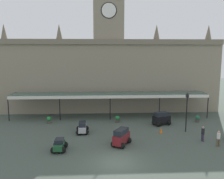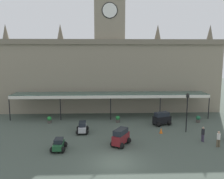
{
  "view_description": "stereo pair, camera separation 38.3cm",
  "coord_description": "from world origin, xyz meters",
  "px_view_note": "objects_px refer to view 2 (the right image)",
  "views": [
    {
      "loc": [
        -1.38,
        -19.58,
        9.52
      ],
      "look_at": [
        0.0,
        8.32,
        5.26
      ],
      "focal_mm": 38.03,
      "sensor_mm": 36.0,
      "label": 1
    },
    {
      "loc": [
        -1.0,
        -19.59,
        9.52
      ],
      "look_at": [
        0.0,
        8.32,
        5.26
      ],
      "focal_mm": 38.03,
      "sensor_mm": 36.0,
      "label": 2
    }
  ],
  "objects_px": {
    "car_maroon_van": "(121,138)",
    "planter_forecourt_centre": "(49,120)",
    "pedestrian_crossing_forecourt": "(219,138)",
    "car_green_sedan": "(59,145)",
    "planter_by_canopy": "(198,119)",
    "car_black_van": "(162,119)",
    "victorian_lamppost": "(187,108)",
    "pedestrian_beside_cars": "(203,134)",
    "planter_near_kerb": "(118,119)",
    "car_silver_estate": "(82,128)",
    "traffic_cone": "(161,131)"
  },
  "relations": [
    {
      "from": "car_green_sedan",
      "to": "planter_by_canopy",
      "type": "height_order",
      "value": "car_green_sedan"
    },
    {
      "from": "car_green_sedan",
      "to": "pedestrian_crossing_forecourt",
      "type": "xyz_separation_m",
      "value": [
        16.22,
        0.24,
        0.41
      ]
    },
    {
      "from": "car_green_sedan",
      "to": "planter_by_canopy",
      "type": "xyz_separation_m",
      "value": [
        17.63,
        8.97,
        -0.01
      ]
    },
    {
      "from": "car_black_van",
      "to": "planter_by_canopy",
      "type": "relative_size",
      "value": 2.69
    },
    {
      "from": "car_black_van",
      "to": "planter_near_kerb",
      "type": "relative_size",
      "value": 2.69
    },
    {
      "from": "victorian_lamppost",
      "to": "car_green_sedan",
      "type": "bearing_deg",
      "value": -161.06
    },
    {
      "from": "car_silver_estate",
      "to": "planter_forecourt_centre",
      "type": "distance_m",
      "value": 6.37
    },
    {
      "from": "pedestrian_beside_cars",
      "to": "traffic_cone",
      "type": "height_order",
      "value": "pedestrian_beside_cars"
    },
    {
      "from": "car_green_sedan",
      "to": "traffic_cone",
      "type": "xyz_separation_m",
      "value": [
        11.38,
        4.64,
        -0.18
      ]
    },
    {
      "from": "car_black_van",
      "to": "traffic_cone",
      "type": "distance_m",
      "value": 3.44
    },
    {
      "from": "planter_near_kerb",
      "to": "planter_forecourt_centre",
      "type": "bearing_deg",
      "value": -179.98
    },
    {
      "from": "planter_near_kerb",
      "to": "planter_forecourt_centre",
      "type": "height_order",
      "value": "same"
    },
    {
      "from": "pedestrian_crossing_forecourt",
      "to": "traffic_cone",
      "type": "distance_m",
      "value": 6.57
    },
    {
      "from": "car_maroon_van",
      "to": "pedestrian_beside_cars",
      "type": "distance_m",
      "value": 9.02
    },
    {
      "from": "car_silver_estate",
      "to": "pedestrian_beside_cars",
      "type": "height_order",
      "value": "pedestrian_beside_cars"
    },
    {
      "from": "planter_by_canopy",
      "to": "car_maroon_van",
      "type": "bearing_deg",
      "value": -145.25
    },
    {
      "from": "car_green_sedan",
      "to": "planter_by_canopy",
      "type": "distance_m",
      "value": 19.78
    },
    {
      "from": "car_green_sedan",
      "to": "victorian_lamppost",
      "type": "relative_size",
      "value": 0.43
    },
    {
      "from": "car_maroon_van",
      "to": "planter_near_kerb",
      "type": "distance_m",
      "value": 8.27
    },
    {
      "from": "pedestrian_crossing_forecourt",
      "to": "victorian_lamppost",
      "type": "relative_size",
      "value": 0.34
    },
    {
      "from": "pedestrian_beside_cars",
      "to": "car_black_van",
      "type": "bearing_deg",
      "value": 115.75
    },
    {
      "from": "car_green_sedan",
      "to": "pedestrian_beside_cars",
      "type": "relative_size",
      "value": 1.23
    },
    {
      "from": "car_silver_estate",
      "to": "car_black_van",
      "type": "height_order",
      "value": "car_black_van"
    },
    {
      "from": "victorian_lamppost",
      "to": "pedestrian_beside_cars",
      "type": "bearing_deg",
      "value": -77.8
    },
    {
      "from": "pedestrian_crossing_forecourt",
      "to": "planter_forecourt_centre",
      "type": "relative_size",
      "value": 1.74
    },
    {
      "from": "car_maroon_van",
      "to": "pedestrian_crossing_forecourt",
      "type": "distance_m",
      "value": 10.01
    },
    {
      "from": "pedestrian_beside_cars",
      "to": "planter_near_kerb",
      "type": "relative_size",
      "value": 1.74
    },
    {
      "from": "car_maroon_van",
      "to": "traffic_cone",
      "type": "relative_size",
      "value": 4.04
    },
    {
      "from": "planter_near_kerb",
      "to": "planter_forecourt_centre",
      "type": "distance_m",
      "value": 9.44
    },
    {
      "from": "car_silver_estate",
      "to": "planter_by_canopy",
      "type": "relative_size",
      "value": 2.38
    },
    {
      "from": "victorian_lamppost",
      "to": "car_maroon_van",
      "type": "bearing_deg",
      "value": -154.7
    },
    {
      "from": "car_maroon_van",
      "to": "car_black_van",
      "type": "height_order",
      "value": "same"
    },
    {
      "from": "planter_forecourt_centre",
      "to": "planter_by_canopy",
      "type": "bearing_deg",
      "value": -1.01
    },
    {
      "from": "pedestrian_crossing_forecourt",
      "to": "victorian_lamppost",
      "type": "height_order",
      "value": "victorian_lamppost"
    },
    {
      "from": "car_silver_estate",
      "to": "traffic_cone",
      "type": "distance_m",
      "value": 9.52
    },
    {
      "from": "car_black_van",
      "to": "traffic_cone",
      "type": "height_order",
      "value": "car_black_van"
    },
    {
      "from": "victorian_lamppost",
      "to": "planter_near_kerb",
      "type": "height_order",
      "value": "victorian_lamppost"
    },
    {
      "from": "car_maroon_van",
      "to": "planter_forecourt_centre",
      "type": "height_order",
      "value": "car_maroon_van"
    },
    {
      "from": "car_green_sedan",
      "to": "victorian_lamppost",
      "type": "bearing_deg",
      "value": 18.94
    },
    {
      "from": "pedestrian_crossing_forecourt",
      "to": "pedestrian_beside_cars",
      "type": "xyz_separation_m",
      "value": [
        -0.98,
        1.51,
        0.0
      ]
    },
    {
      "from": "car_maroon_van",
      "to": "traffic_cone",
      "type": "bearing_deg",
      "value": 34.8
    },
    {
      "from": "planter_near_kerb",
      "to": "planter_by_canopy",
      "type": "bearing_deg",
      "value": -1.87
    },
    {
      "from": "car_maroon_van",
      "to": "planter_forecourt_centre",
      "type": "distance_m",
      "value": 12.41
    },
    {
      "from": "car_black_van",
      "to": "planter_by_canopy",
      "type": "distance_m",
      "value": 5.48
    },
    {
      "from": "victorian_lamppost",
      "to": "planter_forecourt_centre",
      "type": "xyz_separation_m",
      "value": [
        -17.55,
        4.34,
        -2.53
      ]
    },
    {
      "from": "car_maroon_van",
      "to": "car_black_van",
      "type": "relative_size",
      "value": 1.0
    },
    {
      "from": "car_green_sedan",
      "to": "pedestrian_crossing_forecourt",
      "type": "bearing_deg",
      "value": 0.83
    },
    {
      "from": "car_silver_estate",
      "to": "planter_near_kerb",
      "type": "relative_size",
      "value": 2.38
    },
    {
      "from": "pedestrian_crossing_forecourt",
      "to": "planter_near_kerb",
      "type": "distance_m",
      "value": 13.37
    },
    {
      "from": "pedestrian_crossing_forecourt",
      "to": "planter_forecourt_centre",
      "type": "bearing_deg",
      "value": 154.69
    }
  ]
}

